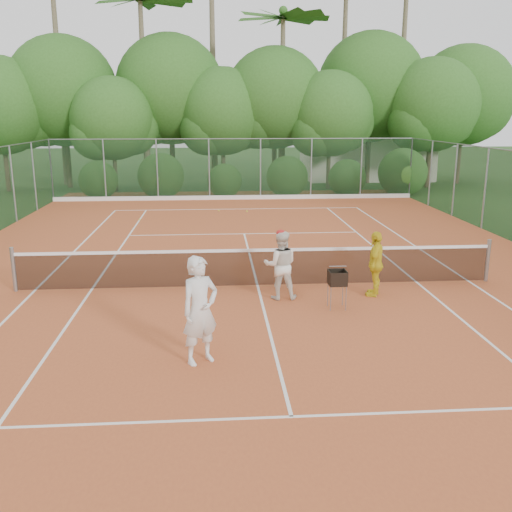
{
  "coord_description": "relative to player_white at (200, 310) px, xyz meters",
  "views": [
    {
      "loc": [
        -1.05,
        -13.7,
        4.25
      ],
      "look_at": [
        -0.13,
        -1.2,
        1.1
      ],
      "focal_mm": 40.0,
      "sensor_mm": 36.0,
      "label": 1
    }
  ],
  "objects": [
    {
      "name": "player_white",
      "position": [
        0.0,
        0.0,
        0.0
      ],
      "size": [
        0.83,
        0.76,
        1.9
      ],
      "primitive_type": "imported",
      "rotation": [
        0.0,
        0.0,
        0.58
      ],
      "color": "silver",
      "rests_on": "clay_court"
    },
    {
      "name": "club_building",
      "position": [
        10.33,
        28.43,
        0.53
      ],
      "size": [
        8.0,
        5.0,
        3.0
      ],
      "primitive_type": "cube",
      "color": "beige",
      "rests_on": "ground"
    },
    {
      "name": "player_center_grp",
      "position": [
        1.78,
        3.41,
        -0.14
      ],
      "size": [
        0.82,
        0.66,
        1.65
      ],
      "color": "silver",
      "rests_on": "clay_court"
    },
    {
      "name": "tropical_treeline",
      "position": [
        2.76,
        24.65,
        4.14
      ],
      "size": [
        32.1,
        8.49,
        15.03
      ],
      "color": "brown",
      "rests_on": "ground"
    },
    {
      "name": "fence_back",
      "position": [
        1.33,
        19.43,
        0.55
      ],
      "size": [
        18.07,
        0.07,
        3.0
      ],
      "color": "#19381E",
      "rests_on": "clay_court"
    },
    {
      "name": "ground",
      "position": [
        1.33,
        4.43,
        -0.97
      ],
      "size": [
        120.0,
        120.0,
        0.0
      ],
      "primitive_type": "plane",
      "color": "#224217",
      "rests_on": "ground"
    },
    {
      "name": "stray_ball_c",
      "position": [
        1.7,
        15.49,
        -0.92
      ],
      "size": [
        0.07,
        0.07,
        0.07
      ],
      "primitive_type": "sphere",
      "color": "#C0DB33",
      "rests_on": "clay_court"
    },
    {
      "name": "stray_ball_a",
      "position": [
        -2.77,
        13.79,
        -0.92
      ],
      "size": [
        0.07,
        0.07,
        0.07
      ],
      "primitive_type": "sphere",
      "color": "#B7D932",
      "rests_on": "clay_court"
    },
    {
      "name": "clay_court",
      "position": [
        1.33,
        4.43,
        -0.96
      ],
      "size": [
        18.0,
        36.0,
        0.02
      ],
      "primitive_type": "cube",
      "color": "#B7552A",
      "rests_on": "ground"
    },
    {
      "name": "court_markings",
      "position": [
        1.33,
        4.43,
        -0.95
      ],
      "size": [
        11.03,
        23.83,
        0.01
      ],
      "color": "white",
      "rests_on": "clay_court"
    },
    {
      "name": "tennis_net",
      "position": [
        1.33,
        4.43,
        -0.44
      ],
      "size": [
        11.97,
        0.1,
        1.1
      ],
      "color": "gray",
      "rests_on": "clay_court"
    },
    {
      "name": "ball_hopper",
      "position": [
        2.95,
        2.62,
        -0.26
      ],
      "size": [
        0.38,
        0.38,
        0.87
      ],
      "rotation": [
        0.0,
        0.0,
        -0.27
      ],
      "color": "gray",
      "rests_on": "clay_court"
    },
    {
      "name": "player_yellow",
      "position": [
        4.05,
        3.48,
        -0.17
      ],
      "size": [
        0.74,
        0.99,
        1.56
      ],
      "primitive_type": "imported",
      "rotation": [
        0.0,
        0.0,
        -2.03
      ],
      "color": "yellow",
      "rests_on": "clay_court"
    },
    {
      "name": "stray_ball_b",
      "position": [
        0.46,
        15.77,
        -0.92
      ],
      "size": [
        0.07,
        0.07,
        0.07
      ],
      "primitive_type": "sphere",
      "color": "#CDD331",
      "rests_on": "clay_court"
    }
  ]
}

